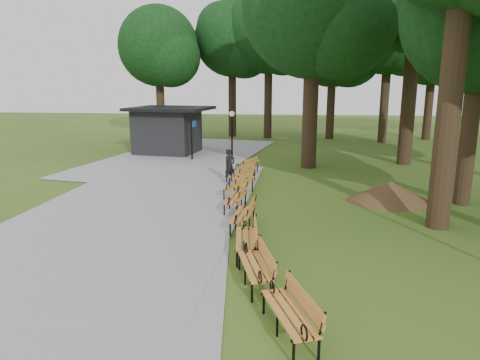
# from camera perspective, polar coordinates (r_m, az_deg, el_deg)

# --- Properties ---
(ground) EXTENTS (100.00, 100.00, 0.00)m
(ground) POSITION_cam_1_polar(r_m,az_deg,el_deg) (12.91, -0.65, -7.62)
(ground) COLOR #365518
(ground) RESTS_ON ground
(path) EXTENTS (12.00, 38.00, 0.06)m
(path) POSITION_cam_1_polar(r_m,az_deg,el_deg) (16.58, -13.27, -3.23)
(path) COLOR #959598
(path) RESTS_ON ground
(person) EXTENTS (0.64, 0.66, 1.53)m
(person) POSITION_cam_1_polar(r_m,az_deg,el_deg) (19.79, -1.37, 1.87)
(person) COLOR black
(person) RESTS_ON ground
(kiosk) EXTENTS (5.28, 4.77, 2.94)m
(kiosk) POSITION_cam_1_polar(r_m,az_deg,el_deg) (28.32, -9.48, 6.42)
(kiosk) COLOR black
(kiosk) RESTS_ON ground
(lamp_post) EXTENTS (0.32, 0.32, 2.83)m
(lamp_post) POSITION_cam_1_polar(r_m,az_deg,el_deg) (25.61, -1.06, 7.27)
(lamp_post) COLOR black
(lamp_post) RESTS_ON ground
(dirt_mound) EXTENTS (2.70, 2.70, 0.81)m
(dirt_mound) POSITION_cam_1_polar(r_m,az_deg,el_deg) (17.56, 18.99, -1.43)
(dirt_mound) COLOR #47301C
(dirt_mound) RESTS_ON ground
(bench_0) EXTENTS (1.26, 2.00, 0.88)m
(bench_0) POSITION_cam_1_polar(r_m,az_deg,el_deg) (8.22, 6.42, -16.84)
(bench_0) COLOR #C2732C
(bench_0) RESTS_ON ground
(bench_1) EXTENTS (1.12, 2.00, 0.88)m
(bench_1) POSITION_cam_1_polar(r_m,az_deg,el_deg) (10.02, 1.94, -11.11)
(bench_1) COLOR #C2732C
(bench_1) RESTS_ON ground
(bench_2) EXTENTS (0.83, 1.96, 0.88)m
(bench_2) POSITION_cam_1_polar(r_m,az_deg,el_deg) (11.62, 0.74, -7.66)
(bench_2) COLOR #C2732C
(bench_2) RESTS_ON ground
(bench_3) EXTENTS (0.78, 1.94, 0.88)m
(bench_3) POSITION_cam_1_polar(r_m,az_deg,el_deg) (13.61, 0.32, -4.58)
(bench_3) COLOR #C2732C
(bench_3) RESTS_ON ground
(bench_4) EXTENTS (0.79, 1.95, 0.88)m
(bench_4) POSITION_cam_1_polar(r_m,az_deg,el_deg) (15.56, -0.61, -2.36)
(bench_4) COLOR #C2732C
(bench_4) RESTS_ON ground
(bench_5) EXTENTS (1.27, 2.00, 0.88)m
(bench_5) POSITION_cam_1_polar(r_m,az_deg,el_deg) (17.47, -0.19, -0.68)
(bench_5) COLOR #C2732C
(bench_5) RESTS_ON ground
(bench_6) EXTENTS (1.28, 2.00, 0.88)m
(bench_6) POSITION_cam_1_polar(r_m,az_deg,el_deg) (19.56, 0.31, 0.77)
(bench_6) COLOR #C2732C
(bench_6) RESTS_ON ground
(bench_7) EXTENTS (1.32, 2.00, 0.88)m
(bench_7) POSITION_cam_1_polar(r_m,az_deg,el_deg) (21.39, 0.79, 1.80)
(bench_7) COLOR #C2732C
(bench_7) RESTS_ON ground
(lawn_tree_2) EXTENTS (7.22, 7.22, 11.81)m
(lawn_tree_2) POSITION_cam_1_polar(r_m,az_deg,el_deg) (23.56, 9.60, 21.47)
(lawn_tree_2) COLOR black
(lawn_tree_2) RESTS_ON ground
(tree_backdrop) EXTENTS (36.16, 9.52, 15.49)m
(tree_backdrop) POSITION_cam_1_polar(r_m,az_deg,el_deg) (35.63, 14.42, 17.57)
(tree_backdrop) COLOR black
(tree_backdrop) RESTS_ON ground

